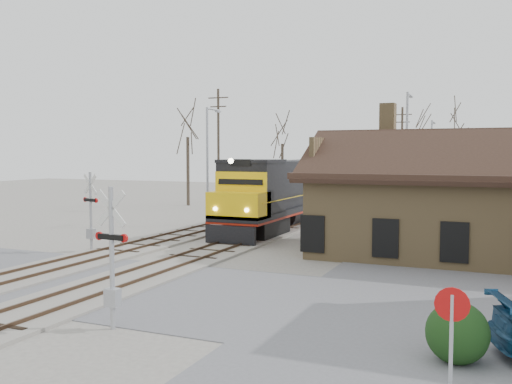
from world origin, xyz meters
TOP-DOWN VIEW (x-y plane):
  - ground at (0.00, 0.00)m, footprint 140.00×140.00m
  - road at (0.00, 0.00)m, footprint 60.00×9.00m
  - track_main at (0.00, 15.00)m, footprint 3.40×90.00m
  - track_siding at (-4.50, 15.00)m, footprint 3.40×90.00m
  - depot at (11.99, 12.00)m, footprint 15.20×9.31m
  - locomotive_lead at (0.00, 20.42)m, footprint 3.26×21.84m
  - locomotive_trailing at (0.00, 42.54)m, footprint 3.26×21.84m
  - crossbuck_near at (3.37, -4.64)m, footprint 1.21×0.32m
  - crossbuck_far at (-5.99, 5.73)m, footprint 1.18×0.39m
  - do_not_enter_sign at (12.97, -5.86)m, footprint 0.73×0.08m
  - hedge_a at (12.93, -3.51)m, footprint 1.55×1.55m
  - streetlight_a at (-5.57, 18.03)m, footprint 0.25×2.04m
  - streetlight_b at (7.46, 23.90)m, footprint 0.25×2.04m
  - streetlight_c at (7.84, 35.98)m, footprint 0.25×2.04m
  - utility_pole_a at (-10.11, 28.46)m, footprint 2.00×0.24m
  - utility_pole_b at (3.84, 44.27)m, footprint 2.00×0.24m
  - tree_a at (-14.56, 30.55)m, footprint 4.48×4.48m
  - tree_b at (-7.77, 38.75)m, footprint 4.09×4.09m
  - tree_c at (5.64, 48.51)m, footprint 4.59×4.59m
  - tree_d at (9.87, 43.43)m, footprint 4.75×4.75m

SIDE VIEW (x-z plane):
  - ground at x=0.00m, z-range 0.00..0.00m
  - road at x=0.00m, z-range 0.00..0.03m
  - track_main at x=0.00m, z-range -0.05..0.19m
  - track_siding at x=-4.50m, z-range -0.05..0.19m
  - hedge_a at x=12.93m, z-range 0.00..1.55m
  - do_not_enter_sign at x=12.97m, z-range 0.46..2.90m
  - crossbuck_far at x=-5.99m, z-range -0.14..4.06m
  - crossbuck_near at x=3.37m, z-range -0.14..4.09m
  - depot at x=11.99m, z-range -1.54..6.36m
  - locomotive_trailing at x=0.00m, z-range 0.25..4.85m
  - locomotive_lead at x=0.00m, z-range 0.12..4.98m
  - streetlight_c at x=7.84m, z-range 0.53..8.66m
  - streetlight_a at x=-5.57m, z-range 0.53..8.96m
  - utility_pole_b at x=3.84m, z-range 0.23..10.28m
  - streetlight_b at x=7.46m, z-range 0.54..10.07m
  - utility_pole_a at x=-10.11m, z-range 0.23..11.22m
  - tree_b at x=-7.77m, z-range 2.12..12.14m
  - tree_a at x=-14.56m, z-range 2.33..13.31m
  - tree_c at x=5.64m, z-range 2.39..13.64m
  - tree_d at x=9.87m, z-range 2.47..14.10m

